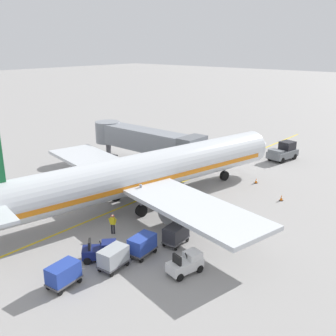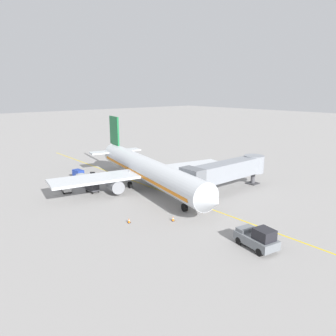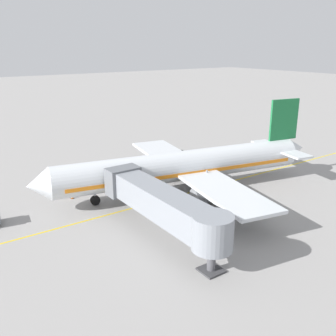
% 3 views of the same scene
% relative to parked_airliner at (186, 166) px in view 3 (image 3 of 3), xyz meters
% --- Properties ---
extents(ground_plane, '(400.00, 400.00, 0.00)m').
position_rel_parked_airliner_xyz_m(ground_plane, '(-1.01, -0.04, -3.19)').
color(ground_plane, gray).
extents(gate_lead_in_line, '(0.24, 80.00, 0.01)m').
position_rel_parked_airliner_xyz_m(gate_lead_in_line, '(-1.01, -0.04, -3.18)').
color(gate_lead_in_line, gold).
rests_on(gate_lead_in_line, ground).
extents(parked_airliner, '(30.44, 37.13, 10.63)m').
position_rel_parked_airliner_xyz_m(parked_airliner, '(0.00, 0.00, 0.00)').
color(parked_airliner, silver).
rests_on(parked_airliner, ground).
extents(jet_bridge, '(17.19, 3.50, 4.98)m').
position_rel_parked_airliner_xyz_m(jet_bridge, '(-8.57, 9.30, 0.27)').
color(jet_bridge, gray).
rests_on(jet_bridge, ground).
extents(baggage_tug_lead, '(1.77, 2.71, 1.62)m').
position_rel_parked_airliner_xyz_m(baggage_tug_lead, '(10.73, -6.84, -2.47)').
color(baggage_tug_lead, silver).
rests_on(baggage_tug_lead, ground).
extents(baggage_tug_trailing, '(2.58, 2.65, 1.62)m').
position_rel_parked_airliner_xyz_m(baggage_tug_trailing, '(4.96, -9.51, -2.47)').
color(baggage_tug_trailing, navy).
rests_on(baggage_tug_trailing, ground).
extents(baggage_cart_front, '(1.53, 2.96, 1.58)m').
position_rel_parked_airliner_xyz_m(baggage_cart_front, '(7.64, -4.14, -2.24)').
color(baggage_cart_front, '#4C4C51').
rests_on(baggage_cart_front, ground).
extents(baggage_cart_second_in_train, '(1.53, 2.96, 1.58)m').
position_rel_parked_airliner_xyz_m(baggage_cart_second_in_train, '(6.83, -7.11, -2.24)').
color(baggage_cart_second_in_train, '#4C4C51').
rests_on(baggage_cart_second_in_train, ground).
extents(baggage_cart_third_in_train, '(1.53, 2.96, 1.58)m').
position_rel_parked_airliner_xyz_m(baggage_cart_third_in_train, '(6.56, -9.72, -2.24)').
color(baggage_cart_third_in_train, '#4C4C51').
rests_on(baggage_cart_third_in_train, ground).
extents(baggage_cart_tail_end, '(1.53, 2.96, 1.58)m').
position_rel_parked_airliner_xyz_m(baggage_cart_tail_end, '(5.66, -13.23, -2.24)').
color(baggage_cart_tail_end, '#4C4C51').
rests_on(baggage_cart_tail_end, ground).
extents(ground_crew_wing_walker, '(0.68, 0.43, 1.69)m').
position_rel_parked_airliner_xyz_m(ground_crew_wing_walker, '(2.50, -6.14, -2.23)').
color(ground_crew_wing_walker, '#232328').
rests_on(ground_crew_wing_walker, ground).
extents(safety_cone_nose_left, '(0.36, 0.36, 0.59)m').
position_rel_parked_airliner_xyz_m(safety_cone_nose_left, '(5.57, 12.72, -2.90)').
color(safety_cone_nose_left, black).
rests_on(safety_cone_nose_left, ground).
extents(safety_cone_nose_right, '(0.36, 0.36, 0.59)m').
position_rel_parked_airliner_xyz_m(safety_cone_nose_right, '(10.02, 9.71, -2.90)').
color(safety_cone_nose_right, black).
rests_on(safety_cone_nose_right, ground).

